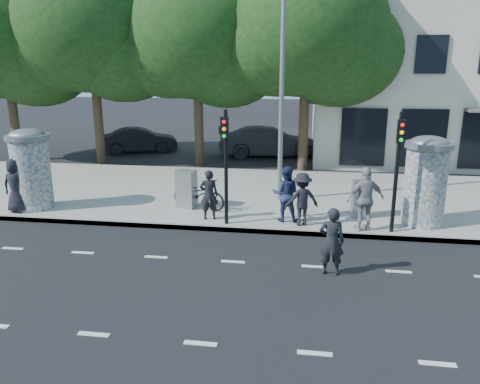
% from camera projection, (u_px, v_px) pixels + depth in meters
% --- Properties ---
extents(ground, '(120.00, 120.00, 0.00)m').
position_uv_depth(ground, '(223.00, 287.00, 10.36)').
color(ground, black).
rests_on(ground, ground).
extents(sidewalk, '(40.00, 8.00, 0.15)m').
position_uv_depth(sidewalk, '(259.00, 195.00, 17.50)').
color(sidewalk, gray).
rests_on(sidewalk, ground).
extents(curb, '(40.00, 0.10, 0.16)m').
position_uv_depth(curb, '(245.00, 230.00, 13.73)').
color(curb, slate).
rests_on(curb, ground).
extents(lane_dash_near, '(32.00, 0.12, 0.01)m').
position_uv_depth(lane_dash_near, '(200.00, 344.00, 8.26)').
color(lane_dash_near, silver).
rests_on(lane_dash_near, ground).
extents(lane_dash_far, '(32.00, 0.12, 0.01)m').
position_uv_depth(lane_dash_far, '(233.00, 262.00, 11.70)').
color(lane_dash_far, silver).
rests_on(lane_dash_far, ground).
extents(ad_column_left, '(1.36, 1.36, 2.65)m').
position_uv_depth(ad_column_left, '(31.00, 167.00, 15.27)').
color(ad_column_left, beige).
rests_on(ad_column_left, sidewalk).
extents(ad_column_right, '(1.36, 1.36, 2.65)m').
position_uv_depth(ad_column_right, '(426.00, 179.00, 13.71)').
color(ad_column_right, beige).
rests_on(ad_column_right, sidewalk).
extents(traffic_pole_near, '(0.22, 0.31, 3.40)m').
position_uv_depth(traffic_pole_near, '(226.00, 156.00, 13.48)').
color(traffic_pole_near, black).
rests_on(traffic_pole_near, sidewalk).
extents(traffic_pole_far, '(0.22, 0.31, 3.40)m').
position_uv_depth(traffic_pole_far, '(398.00, 161.00, 12.80)').
color(traffic_pole_far, black).
rests_on(traffic_pole_far, sidewalk).
extents(street_lamp, '(0.25, 0.93, 8.00)m').
position_uv_depth(street_lamp, '(282.00, 64.00, 15.32)').
color(street_lamp, slate).
rests_on(street_lamp, sidewalk).
extents(tree_far_left, '(7.20, 7.20, 9.26)m').
position_uv_depth(tree_far_left, '(3.00, 34.00, 22.51)').
color(tree_far_left, '#38281C').
rests_on(tree_far_left, ground).
extents(tree_mid_left, '(7.20, 7.20, 9.57)m').
position_uv_depth(tree_mid_left, '(91.00, 27.00, 21.79)').
color(tree_mid_left, '#38281C').
rests_on(tree_mid_left, ground).
extents(tree_near_left, '(6.80, 6.80, 8.97)m').
position_uv_depth(tree_near_left, '(197.00, 36.00, 21.39)').
color(tree_near_left, '#38281C').
rests_on(tree_near_left, ground).
extents(tree_center, '(7.00, 7.00, 9.30)m').
position_uv_depth(tree_center, '(307.00, 28.00, 20.23)').
color(tree_center, '#38281C').
rests_on(tree_center, ground).
extents(ped_a, '(0.91, 0.63, 1.78)m').
position_uv_depth(ped_a, '(16.00, 185.00, 14.98)').
color(ped_a, black).
rests_on(ped_a, sidewalk).
extents(ped_b, '(0.63, 0.47, 1.55)m').
position_uv_depth(ped_b, '(209.00, 195.00, 14.30)').
color(ped_b, black).
rests_on(ped_b, sidewalk).
extents(ped_c, '(0.83, 0.65, 1.70)m').
position_uv_depth(ped_c, '(286.00, 194.00, 14.13)').
color(ped_c, navy).
rests_on(ped_c, sidewalk).
extents(ped_d, '(1.17, 0.91, 1.59)m').
position_uv_depth(ped_d, '(302.00, 199.00, 13.77)').
color(ped_d, black).
rests_on(ped_d, sidewalk).
extents(ped_e, '(1.23, 0.93, 1.87)m').
position_uv_depth(ped_e, '(365.00, 199.00, 13.27)').
color(ped_e, gray).
rests_on(ped_e, sidewalk).
extents(man_road, '(0.60, 0.40, 1.63)m').
position_uv_depth(man_road, '(332.00, 241.00, 10.83)').
color(man_road, black).
rests_on(man_road, ground).
extents(bicycle, '(1.19, 2.01, 1.00)m').
position_uv_depth(bicycle, '(199.00, 194.00, 15.40)').
color(bicycle, black).
rests_on(bicycle, sidewalk).
extents(cabinet_left, '(0.69, 0.57, 1.27)m').
position_uv_depth(cabinet_left, '(186.00, 189.00, 15.52)').
color(cabinet_left, gray).
rests_on(cabinet_left, sidewalk).
extents(cabinet_right, '(0.60, 0.47, 1.16)m').
position_uv_depth(cabinet_right, '(361.00, 199.00, 14.57)').
color(cabinet_right, slate).
rests_on(cabinet_right, sidewalk).
extents(car_mid, '(2.79, 4.39, 1.36)m').
position_uv_depth(car_mid, '(140.00, 140.00, 26.35)').
color(car_mid, black).
rests_on(car_mid, ground).
extents(car_right, '(3.20, 5.78, 1.58)m').
position_uv_depth(car_right, '(269.00, 141.00, 25.33)').
color(car_right, '#515258').
rests_on(car_right, ground).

